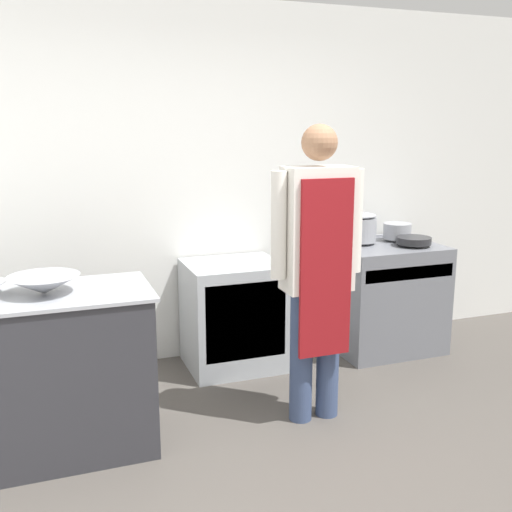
# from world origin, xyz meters

# --- Properties ---
(ground_plane) EXTENTS (14.00, 14.00, 0.00)m
(ground_plane) POSITION_xyz_m (0.00, 0.00, 0.00)
(ground_plane) COLOR #4C4742
(wall_back) EXTENTS (8.00, 0.05, 2.70)m
(wall_back) POSITION_xyz_m (0.00, 2.17, 1.35)
(wall_back) COLOR white
(wall_back) RESTS_ON ground_plane
(prep_counter) EXTENTS (1.24, 0.63, 0.92)m
(prep_counter) POSITION_xyz_m (-1.22, 1.01, 0.46)
(prep_counter) COLOR #2D2D33
(prep_counter) RESTS_ON ground_plane
(stove) EXTENTS (0.83, 0.67, 0.88)m
(stove) POSITION_xyz_m (1.42, 1.76, 0.43)
(stove) COLOR slate
(stove) RESTS_ON ground_plane
(fridge_unit) EXTENTS (0.70, 0.60, 0.80)m
(fridge_unit) POSITION_xyz_m (0.16, 1.82, 0.40)
(fridge_unit) COLOR #A8ADB2
(fridge_unit) RESTS_ON ground_plane
(person_cook) EXTENTS (0.58, 0.24, 1.80)m
(person_cook) POSITION_xyz_m (0.37, 0.86, 1.02)
(person_cook) COLOR #38476B
(person_cook) RESTS_ON ground_plane
(mixing_bowl) EXTENTS (0.38, 0.38, 0.10)m
(mixing_bowl) POSITION_xyz_m (-1.16, 1.00, 0.97)
(mixing_bowl) COLOR #9EA0A8
(mixing_bowl) RESTS_ON prep_counter
(stock_pot) EXTENTS (0.27, 0.27, 0.23)m
(stock_pot) POSITION_xyz_m (1.24, 1.88, 1.00)
(stock_pot) COLOR #9EA0A8
(stock_pot) RESTS_ON stove
(saute_pan) EXTENTS (0.27, 0.27, 0.05)m
(saute_pan) POSITION_xyz_m (1.59, 1.64, 0.91)
(saute_pan) COLOR #262628
(saute_pan) RESTS_ON stove
(sauce_pot) EXTENTS (0.23, 0.23, 0.13)m
(sauce_pot) POSITION_xyz_m (1.59, 1.88, 0.94)
(sauce_pot) COLOR #9EA0A8
(sauce_pot) RESTS_ON stove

